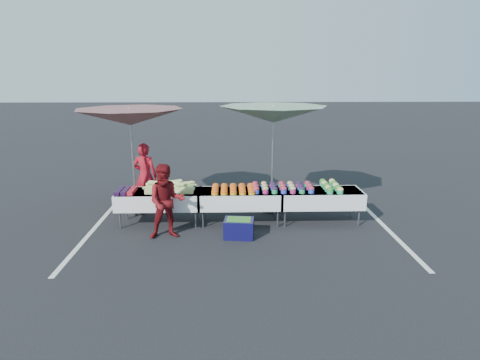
{
  "coord_description": "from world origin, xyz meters",
  "views": [
    {
      "loc": [
        -0.23,
        -8.56,
        3.28
      ],
      "look_at": [
        0.0,
        0.0,
        1.0
      ],
      "focal_mm": 30.0,
      "sensor_mm": 36.0,
      "label": 1
    }
  ],
  "objects_px": {
    "storage_bin": "(239,228)",
    "umbrella_left": "(130,118)",
    "umbrella_right": "(273,115)",
    "table_right": "(320,197)",
    "vendor": "(145,176)",
    "table_left": "(159,199)",
    "table_center": "(240,198)",
    "customer": "(167,202)"
  },
  "relations": [
    {
      "from": "storage_bin",
      "to": "customer",
      "type": "bearing_deg",
      "value": -174.77
    },
    {
      "from": "table_left",
      "to": "table_center",
      "type": "height_order",
      "value": "same"
    },
    {
      "from": "umbrella_left",
      "to": "storage_bin",
      "type": "distance_m",
      "value": 3.58
    },
    {
      "from": "table_center",
      "to": "vendor",
      "type": "height_order",
      "value": "vendor"
    },
    {
      "from": "umbrella_right",
      "to": "storage_bin",
      "type": "relative_size",
      "value": 4.08
    },
    {
      "from": "storage_bin",
      "to": "umbrella_left",
      "type": "bearing_deg",
      "value": 153.84
    },
    {
      "from": "umbrella_right",
      "to": "storage_bin",
      "type": "height_order",
      "value": "umbrella_right"
    },
    {
      "from": "table_right",
      "to": "umbrella_right",
      "type": "bearing_deg",
      "value": 141.34
    },
    {
      "from": "table_center",
      "to": "umbrella_left",
      "type": "distance_m",
      "value": 3.12
    },
    {
      "from": "table_right",
      "to": "vendor",
      "type": "xyz_separation_m",
      "value": [
        -4.12,
        1.12,
        0.24
      ]
    },
    {
      "from": "table_left",
      "to": "umbrella_left",
      "type": "xyz_separation_m",
      "value": [
        -0.7,
        0.72,
        1.72
      ]
    },
    {
      "from": "table_left",
      "to": "storage_bin",
      "type": "distance_m",
      "value": 1.98
    },
    {
      "from": "table_left",
      "to": "vendor",
      "type": "height_order",
      "value": "vendor"
    },
    {
      "from": "vendor",
      "to": "umbrella_right",
      "type": "xyz_separation_m",
      "value": [
        3.12,
        -0.32,
        1.52
      ]
    },
    {
      "from": "umbrella_right",
      "to": "storage_bin",
      "type": "distance_m",
      "value": 2.82
    },
    {
      "from": "customer",
      "to": "table_right",
      "type": "bearing_deg",
      "value": 4.58
    },
    {
      "from": "storage_bin",
      "to": "umbrella_right",
      "type": "bearing_deg",
      "value": 68.96
    },
    {
      "from": "table_right",
      "to": "storage_bin",
      "type": "relative_size",
      "value": 2.89
    },
    {
      "from": "vendor",
      "to": "storage_bin",
      "type": "height_order",
      "value": "vendor"
    },
    {
      "from": "table_left",
      "to": "table_center",
      "type": "relative_size",
      "value": 1.0
    },
    {
      "from": "table_right",
      "to": "umbrella_right",
      "type": "relative_size",
      "value": 0.71
    },
    {
      "from": "umbrella_left",
      "to": "umbrella_right",
      "type": "height_order",
      "value": "umbrella_right"
    },
    {
      "from": "customer",
      "to": "storage_bin",
      "type": "relative_size",
      "value": 2.4
    },
    {
      "from": "customer",
      "to": "umbrella_left",
      "type": "height_order",
      "value": "umbrella_left"
    },
    {
      "from": "umbrella_right",
      "to": "umbrella_left",
      "type": "bearing_deg",
      "value": -178.62
    },
    {
      "from": "storage_bin",
      "to": "vendor",
      "type": "bearing_deg",
      "value": 145.58
    },
    {
      "from": "table_left",
      "to": "table_right",
      "type": "distance_m",
      "value": 3.6
    },
    {
      "from": "table_left",
      "to": "umbrella_left",
      "type": "relative_size",
      "value": 0.69
    },
    {
      "from": "table_left",
      "to": "storage_bin",
      "type": "bearing_deg",
      "value": -25.55
    },
    {
      "from": "umbrella_right",
      "to": "customer",
      "type": "bearing_deg",
      "value": -145.09
    },
    {
      "from": "table_center",
      "to": "vendor",
      "type": "relative_size",
      "value": 1.13
    },
    {
      "from": "table_center",
      "to": "storage_bin",
      "type": "relative_size",
      "value": 2.89
    },
    {
      "from": "table_left",
      "to": "umbrella_left",
      "type": "height_order",
      "value": "umbrella_left"
    },
    {
      "from": "vendor",
      "to": "umbrella_right",
      "type": "height_order",
      "value": "umbrella_right"
    },
    {
      "from": "table_right",
      "to": "storage_bin",
      "type": "height_order",
      "value": "table_right"
    },
    {
      "from": "table_right",
      "to": "customer",
      "type": "height_order",
      "value": "customer"
    },
    {
      "from": "table_right",
      "to": "umbrella_right",
      "type": "xyz_separation_m",
      "value": [
        -1.0,
        0.8,
        1.76
      ]
    },
    {
      "from": "customer",
      "to": "umbrella_right",
      "type": "relative_size",
      "value": 0.59
    },
    {
      "from": "customer",
      "to": "vendor",
      "type": "bearing_deg",
      "value": 103.59
    },
    {
      "from": "umbrella_left",
      "to": "vendor",
      "type": "bearing_deg",
      "value": 65.72
    },
    {
      "from": "umbrella_left",
      "to": "umbrella_right",
      "type": "xyz_separation_m",
      "value": [
        3.3,
        0.08,
        0.04
      ]
    },
    {
      "from": "table_left",
      "to": "vendor",
      "type": "bearing_deg",
      "value": 115.02
    }
  ]
}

